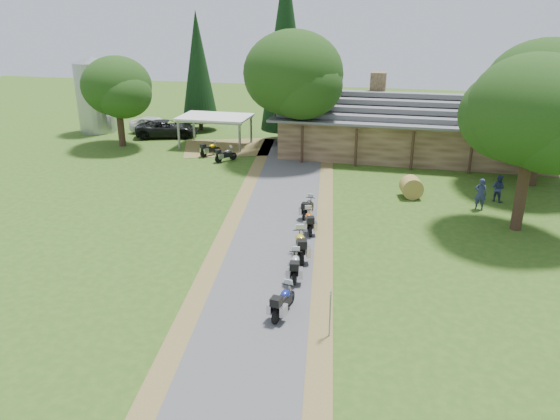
% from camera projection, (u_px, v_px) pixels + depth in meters
% --- Properties ---
extents(ground, '(120.00, 120.00, 0.00)m').
position_uv_depth(ground, '(260.00, 290.00, 22.90)').
color(ground, '#2C5016').
rests_on(ground, ground).
extents(driveway, '(51.95, 51.95, 0.00)m').
position_uv_depth(driveway, '(271.00, 250.00, 26.65)').
color(driveway, '#424244').
rests_on(driveway, ground).
extents(lodge, '(21.40, 9.40, 4.90)m').
position_uv_depth(lodge, '(414.00, 124.00, 42.59)').
color(lodge, brown).
rests_on(lodge, ground).
extents(silo, '(3.39, 3.39, 6.80)m').
position_uv_depth(silo, '(95.00, 95.00, 50.01)').
color(silo, gray).
rests_on(silo, ground).
extents(carport, '(5.81, 3.88, 2.52)m').
position_uv_depth(carport, '(216.00, 131.00, 45.63)').
color(carport, silver).
rests_on(carport, ground).
extents(car_white_sedan, '(3.68, 6.48, 2.03)m').
position_uv_depth(car_white_sedan, '(155.00, 123.00, 49.75)').
color(car_white_sedan, silver).
rests_on(car_white_sedan, ground).
extents(car_dark_suv, '(4.35, 6.47, 2.28)m').
position_uv_depth(car_dark_suv, '(167.00, 124.00, 48.67)').
color(car_dark_suv, black).
rests_on(car_dark_suv, ground).
extents(motorcycle_row_a, '(0.88, 1.87, 1.23)m').
position_uv_depth(motorcycle_row_a, '(283.00, 300.00, 20.93)').
color(motorcycle_row_a, navy).
rests_on(motorcycle_row_a, ground).
extents(motorcycle_row_b, '(0.86, 1.90, 1.25)m').
position_uv_depth(motorcycle_row_b, '(295.00, 265.00, 23.71)').
color(motorcycle_row_b, '#A0A4A8').
rests_on(motorcycle_row_b, ground).
extents(motorcycle_row_c, '(1.21, 2.18, 1.42)m').
position_uv_depth(motorcycle_row_c, '(301.00, 244.00, 25.61)').
color(motorcycle_row_c, gold).
rests_on(motorcycle_row_c, ground).
extents(motorcycle_row_d, '(1.07, 1.90, 1.24)m').
position_uv_depth(motorcycle_row_d, '(309.00, 220.00, 28.58)').
color(motorcycle_row_d, '#CF520F').
rests_on(motorcycle_row_d, ground).
extents(motorcycle_row_e, '(0.71, 1.74, 1.16)m').
position_uv_depth(motorcycle_row_e, '(308.00, 207.00, 30.63)').
color(motorcycle_row_e, black).
rests_on(motorcycle_row_e, ground).
extents(motorcycle_carport_a, '(1.39, 1.72, 1.16)m').
position_uv_depth(motorcycle_carport_a, '(210.00, 148.00, 42.86)').
color(motorcycle_carport_a, '#E1AC04').
rests_on(motorcycle_carport_a, ground).
extents(motorcycle_carport_b, '(1.48, 1.62, 1.13)m').
position_uv_depth(motorcycle_carport_b, '(226.00, 154.00, 41.33)').
color(motorcycle_carport_b, slate).
rests_on(motorcycle_carport_b, ground).
extents(person_a, '(0.66, 0.50, 2.20)m').
position_uv_depth(person_a, '(481.00, 191.00, 31.51)').
color(person_a, navy).
rests_on(person_a, ground).
extents(person_b, '(0.69, 0.65, 1.97)m').
position_uv_depth(person_b, '(498.00, 186.00, 32.82)').
color(person_b, navy).
rests_on(person_b, ground).
extents(hay_bale, '(1.51, 1.43, 1.30)m').
position_uv_depth(hay_bale, '(411.00, 187.00, 33.63)').
color(hay_bale, olive).
rests_on(hay_bale, ground).
extents(sign_post, '(0.33, 0.05, 1.83)m').
position_uv_depth(sign_post, '(330.00, 314.00, 19.42)').
color(sign_post, gray).
rests_on(sign_post, ground).
extents(oak_lodge_left, '(7.39, 7.39, 10.41)m').
position_uv_depth(oak_lodge_left, '(293.00, 90.00, 40.47)').
color(oak_lodge_left, '#163911').
rests_on(oak_lodge_left, ground).
extents(oak_lodge_right, '(7.82, 7.82, 9.79)m').
position_uv_depth(oak_lodge_right, '(543.00, 111.00, 34.37)').
color(oak_lodge_right, '#163911').
rests_on(oak_lodge_right, ground).
extents(oak_driveway, '(6.58, 6.58, 10.23)m').
position_uv_depth(oak_driveway, '(531.00, 135.00, 27.27)').
color(oak_driveway, '#163911').
rests_on(oak_driveway, ground).
extents(oak_silo, '(5.64, 5.64, 8.04)m').
position_uv_depth(oak_silo, '(118.00, 98.00, 44.55)').
color(oak_silo, '#163911').
rests_on(oak_silo, ground).
extents(cedar_near, '(4.20, 4.20, 15.04)m').
position_uv_depth(cedar_near, '(285.00, 52.00, 44.89)').
color(cedar_near, black).
rests_on(cedar_near, ground).
extents(cedar_far, '(3.37, 3.37, 10.79)m').
position_uv_depth(cedar_far, '(198.00, 72.00, 49.82)').
color(cedar_far, black).
rests_on(cedar_far, ground).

